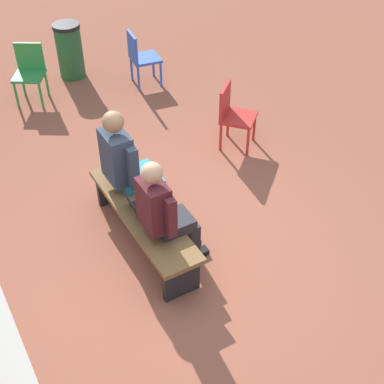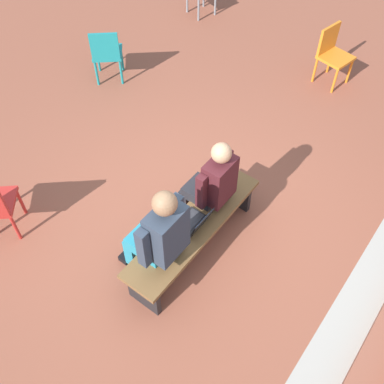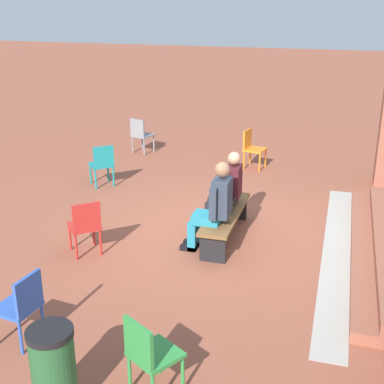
{
  "view_description": "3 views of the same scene",
  "coord_description": "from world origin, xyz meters",
  "px_view_note": "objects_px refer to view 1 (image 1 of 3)",
  "views": [
    {
      "loc": [
        -3.53,
        1.76,
        4.05
      ],
      "look_at": [
        -0.37,
        -0.07,
        1.02
      ],
      "focal_mm": 50.0,
      "sensor_mm": 36.0,
      "label": 1
    },
    {
      "loc": [
        2.36,
        1.76,
        4.13
      ],
      "look_at": [
        0.05,
        0.02,
        0.69
      ],
      "focal_mm": 42.0,
      "sensor_mm": 36.0,
      "label": 2
    },
    {
      "loc": [
        7.62,
        1.76,
        3.61
      ],
      "look_at": [
        0.44,
        -0.3,
        0.8
      ],
      "focal_mm": 50.0,
      "sensor_mm": 36.0,
      "label": 3
    }
  ],
  "objects_px": {
    "person_student": "(164,211)",
    "laptop": "(141,208)",
    "person_adult": "(128,163)",
    "plastic_chair_near_bench_right": "(140,55)",
    "plastic_chair_foreground": "(233,113)",
    "bench": "(143,218)",
    "plastic_chair_mid_courtyard": "(30,69)",
    "litter_bin": "(70,51)"
  },
  "relations": [
    {
      "from": "person_student",
      "to": "plastic_chair_near_bench_right",
      "type": "bearing_deg",
      "value": -22.26
    },
    {
      "from": "person_student",
      "to": "laptop",
      "type": "relative_size",
      "value": 4.06
    },
    {
      "from": "person_student",
      "to": "plastic_chair_foreground",
      "type": "bearing_deg",
      "value": -50.29
    },
    {
      "from": "bench",
      "to": "litter_bin",
      "type": "relative_size",
      "value": 2.09
    },
    {
      "from": "laptop",
      "to": "person_student",
      "type": "bearing_deg",
      "value": -168.23
    },
    {
      "from": "plastic_chair_mid_courtyard",
      "to": "person_adult",
      "type": "bearing_deg",
      "value": -177.35
    },
    {
      "from": "plastic_chair_mid_courtyard",
      "to": "litter_bin",
      "type": "relative_size",
      "value": 0.98
    },
    {
      "from": "plastic_chair_near_bench_right",
      "to": "plastic_chair_foreground",
      "type": "xyz_separation_m",
      "value": [
        -2.09,
        -0.3,
        0.0
      ]
    },
    {
      "from": "laptop",
      "to": "plastic_chair_near_bench_right",
      "type": "bearing_deg",
      "value": -25.68
    },
    {
      "from": "litter_bin",
      "to": "person_adult",
      "type": "bearing_deg",
      "value": 170.19
    },
    {
      "from": "plastic_chair_foreground",
      "to": "bench",
      "type": "bearing_deg",
      "value": 120.9
    },
    {
      "from": "litter_bin",
      "to": "plastic_chair_near_bench_right",
      "type": "bearing_deg",
      "value": -133.9
    },
    {
      "from": "plastic_chair_foreground",
      "to": "person_adult",
      "type": "bearing_deg",
      "value": 109.87
    },
    {
      "from": "person_student",
      "to": "plastic_chair_mid_courtyard",
      "type": "bearing_deg",
      "value": 2.02
    },
    {
      "from": "person_adult",
      "to": "litter_bin",
      "type": "height_order",
      "value": "person_adult"
    },
    {
      "from": "plastic_chair_mid_courtyard",
      "to": "plastic_chair_near_bench_right",
      "type": "xyz_separation_m",
      "value": [
        -0.39,
        -1.59,
        0.0
      ]
    },
    {
      "from": "bench",
      "to": "person_student",
      "type": "xyz_separation_m",
      "value": [
        -0.37,
        -0.06,
        0.34
      ]
    },
    {
      "from": "plastic_chair_mid_courtyard",
      "to": "plastic_chair_foreground",
      "type": "xyz_separation_m",
      "value": [
        -2.48,
        -1.89,
        0.0
      ]
    },
    {
      "from": "person_student",
      "to": "laptop",
      "type": "distance_m",
      "value": 0.43
    },
    {
      "from": "laptop",
      "to": "litter_bin",
      "type": "relative_size",
      "value": 0.37
    },
    {
      "from": "person_adult",
      "to": "plastic_chair_near_bench_right",
      "type": "bearing_deg",
      "value": -27.98
    },
    {
      "from": "bench",
      "to": "plastic_chair_foreground",
      "type": "height_order",
      "value": "plastic_chair_foreground"
    },
    {
      "from": "person_adult",
      "to": "plastic_chair_mid_courtyard",
      "type": "xyz_separation_m",
      "value": [
        3.11,
        0.14,
        -0.25
      ]
    },
    {
      "from": "person_student",
      "to": "plastic_chair_mid_courtyard",
      "type": "xyz_separation_m",
      "value": [
        3.93,
        0.14,
        -0.22
      ]
    },
    {
      "from": "bench",
      "to": "person_student",
      "type": "relative_size",
      "value": 1.39
    },
    {
      "from": "bench",
      "to": "litter_bin",
      "type": "height_order",
      "value": "litter_bin"
    },
    {
      "from": "bench",
      "to": "plastic_chair_mid_courtyard",
      "type": "bearing_deg",
      "value": 1.2
    },
    {
      "from": "person_adult",
      "to": "litter_bin",
      "type": "distance_m",
      "value": 3.59
    },
    {
      "from": "bench",
      "to": "plastic_chair_foreground",
      "type": "relative_size",
      "value": 2.14
    },
    {
      "from": "laptop",
      "to": "plastic_chair_near_bench_right",
      "type": "relative_size",
      "value": 0.38
    },
    {
      "from": "laptop",
      "to": "plastic_chair_near_bench_right",
      "type": "distance_m",
      "value": 3.52
    },
    {
      "from": "bench",
      "to": "laptop",
      "type": "relative_size",
      "value": 5.63
    },
    {
      "from": "person_adult",
      "to": "bench",
      "type": "bearing_deg",
      "value": 171.3
    },
    {
      "from": "bench",
      "to": "litter_bin",
      "type": "xyz_separation_m",
      "value": [
        3.98,
        -0.68,
        0.08
      ]
    },
    {
      "from": "bench",
      "to": "plastic_chair_mid_courtyard",
      "type": "relative_size",
      "value": 2.14
    },
    {
      "from": "laptop",
      "to": "plastic_chair_foreground",
      "type": "bearing_deg",
      "value": -59.28
    },
    {
      "from": "person_student",
      "to": "person_adult",
      "type": "bearing_deg",
      "value": -0.35
    },
    {
      "from": "person_adult",
      "to": "laptop",
      "type": "height_order",
      "value": "person_adult"
    },
    {
      "from": "litter_bin",
      "to": "plastic_chair_foreground",
      "type": "bearing_deg",
      "value": -158.56
    },
    {
      "from": "person_adult",
      "to": "plastic_chair_foreground",
      "type": "bearing_deg",
      "value": -70.13
    },
    {
      "from": "person_adult",
      "to": "plastic_chair_mid_courtyard",
      "type": "height_order",
      "value": "person_adult"
    },
    {
      "from": "person_student",
      "to": "plastic_chair_foreground",
      "type": "relative_size",
      "value": 1.54
    }
  ]
}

